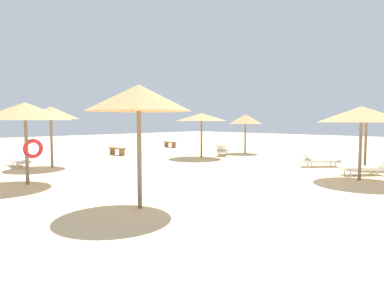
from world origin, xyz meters
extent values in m
plane|color=beige|center=(0.00, 0.00, 0.00)|extent=(80.00, 80.00, 0.00)
cylinder|color=#75604C|center=(6.74, -2.23, 1.14)|extent=(0.12, 0.12, 2.27)
cone|color=tan|center=(6.74, -2.23, 2.44)|extent=(2.41, 2.41, 0.54)
cylinder|color=#75604C|center=(4.13, 6.22, 1.16)|extent=(0.12, 0.12, 2.33)
cone|color=tan|center=(4.13, 6.22, 2.46)|extent=(3.09, 3.09, 0.46)
cylinder|color=#75604C|center=(2.59, -3.29, 1.15)|extent=(0.12, 0.12, 2.29)
cone|color=tan|center=(2.59, -3.29, 2.49)|extent=(3.15, 3.15, 0.60)
cylinder|color=#75604C|center=(-3.98, 8.55, 1.21)|extent=(0.12, 0.12, 2.42)
cone|color=tan|center=(-3.98, 8.55, 2.62)|extent=(2.65, 2.65, 0.60)
cylinder|color=#75604C|center=(-6.43, 4.85, 1.19)|extent=(0.12, 0.12, 2.37)
cone|color=tan|center=(-6.43, 4.85, 2.58)|extent=(3.05, 3.05, 0.62)
torus|color=red|center=(-6.21, 4.85, 1.26)|extent=(0.70, 0.15, 0.70)
cylinder|color=#75604C|center=(-5.62, -0.60, 1.30)|extent=(0.12, 0.12, 2.59)
cone|color=tan|center=(-5.62, -0.60, 2.83)|extent=(2.67, 2.67, 0.67)
cylinder|color=#75604C|center=(8.25, 5.91, 1.06)|extent=(0.12, 0.12, 2.12)
cone|color=tan|center=(8.25, 5.91, 2.36)|extent=(2.23, 2.23, 0.66)
cube|color=silver|center=(5.32, -0.67, 0.28)|extent=(1.70, 1.61, 0.12)
cube|color=silver|center=(4.72, -0.14, 0.52)|extent=(0.78, 0.79, 0.42)
cylinder|color=silver|center=(4.73, -0.44, 0.11)|extent=(0.06, 0.06, 0.22)
cylinder|color=silver|center=(5.02, -0.11, 0.11)|extent=(0.06, 0.06, 0.22)
cylinder|color=silver|center=(5.62, -1.23, 0.11)|extent=(0.06, 0.06, 0.22)
cylinder|color=silver|center=(5.92, -0.90, 0.11)|extent=(0.06, 0.06, 0.22)
cube|color=silver|center=(6.18, 6.19, 0.28)|extent=(1.77, 1.46, 0.12)
cube|color=silver|center=(5.51, 5.76, 0.55)|extent=(0.71, 0.77, 0.46)
cylinder|color=silver|center=(5.80, 5.68, 0.11)|extent=(0.06, 0.06, 0.22)
cylinder|color=silver|center=(5.56, 6.05, 0.11)|extent=(0.06, 0.06, 0.22)
cylinder|color=silver|center=(6.80, 6.33, 0.11)|extent=(0.06, 0.06, 0.22)
cylinder|color=silver|center=(6.56, 6.70, 0.11)|extent=(0.06, 0.06, 0.22)
cube|color=silver|center=(4.00, -2.91, 0.28)|extent=(1.72, 1.57, 0.12)
cube|color=silver|center=(4.62, -3.42, 0.56)|extent=(0.72, 0.75, 0.48)
cylinder|color=silver|center=(4.60, -3.12, 0.11)|extent=(0.06, 0.06, 0.22)
cylinder|color=silver|center=(4.33, -3.46, 0.11)|extent=(0.06, 0.06, 0.22)
cylinder|color=silver|center=(3.67, -2.36, 0.11)|extent=(0.06, 0.06, 0.22)
cylinder|color=silver|center=(3.40, -2.70, 0.11)|extent=(0.06, 0.06, 0.22)
cube|color=silver|center=(-5.00, 9.90, 0.28)|extent=(0.85, 1.77, 0.12)
cube|color=silver|center=(-4.90, 10.69, 0.47)|extent=(0.70, 0.60, 0.33)
cylinder|color=silver|center=(-5.14, 10.52, 0.11)|extent=(0.06, 0.06, 0.22)
cylinder|color=silver|center=(-4.71, 10.46, 0.11)|extent=(0.06, 0.06, 0.22)
cylinder|color=silver|center=(-5.29, 9.33, 0.11)|extent=(0.06, 0.06, 0.22)
cylinder|color=silver|center=(-4.86, 9.27, 0.11)|extent=(0.06, 0.06, 0.22)
cube|color=brown|center=(1.39, 11.17, 0.45)|extent=(0.41, 1.50, 0.08)
cube|color=brown|center=(1.38, 10.62, 0.21)|extent=(0.36, 0.12, 0.41)
cube|color=brown|center=(1.39, 11.72, 0.21)|extent=(0.36, 0.12, 0.41)
cube|color=brown|center=(7.98, 13.33, 0.45)|extent=(0.62, 1.54, 0.08)
cube|color=brown|center=(7.90, 12.79, 0.21)|extent=(0.37, 0.17, 0.41)
cube|color=brown|center=(8.06, 13.88, 0.21)|extent=(0.37, 0.17, 0.41)
camera|label=1|loc=(-10.75, -7.46, 2.26)|focal=31.28mm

